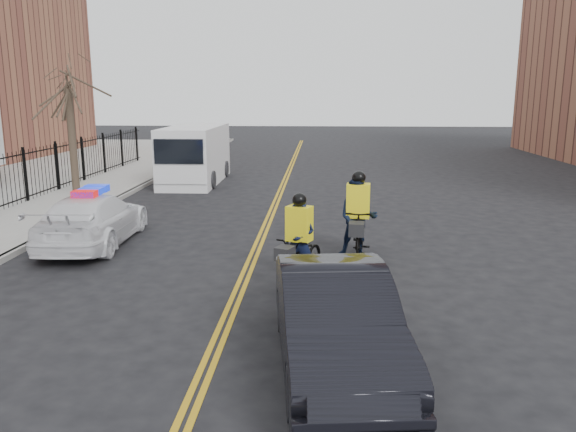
{
  "coord_description": "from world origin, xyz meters",
  "views": [
    {
      "loc": [
        1.64,
        -10.49,
        3.97
      ],
      "look_at": [
        0.93,
        1.7,
        1.3
      ],
      "focal_mm": 35.0,
      "sensor_mm": 36.0,
      "label": 1
    }
  ],
  "objects_px": {
    "police_cruiser": "(93,219)",
    "cyclist_far": "(357,224)",
    "cyclist_near": "(299,251)",
    "dark_sedan": "(335,320)",
    "cargo_van": "(194,156)"
  },
  "relations": [
    {
      "from": "cyclist_near",
      "to": "dark_sedan",
      "type": "bearing_deg",
      "value": -57.25
    },
    {
      "from": "cyclist_near",
      "to": "cyclist_far",
      "type": "bearing_deg",
      "value": 77.61
    },
    {
      "from": "cargo_van",
      "to": "cyclist_far",
      "type": "distance_m",
      "value": 13.25
    },
    {
      "from": "police_cruiser",
      "to": "cargo_van",
      "type": "relative_size",
      "value": 0.79
    },
    {
      "from": "cyclist_near",
      "to": "cargo_van",
      "type": "bearing_deg",
      "value": 134.08
    },
    {
      "from": "dark_sedan",
      "to": "cargo_van",
      "type": "xyz_separation_m",
      "value": [
        -5.92,
        17.28,
        0.49
      ]
    },
    {
      "from": "cargo_van",
      "to": "cyclist_near",
      "type": "relative_size",
      "value": 2.9
    },
    {
      "from": "cyclist_near",
      "to": "cyclist_far",
      "type": "xyz_separation_m",
      "value": [
        1.36,
        1.94,
        0.17
      ]
    },
    {
      "from": "dark_sedan",
      "to": "police_cruiser",
      "type": "bearing_deg",
      "value": 126.77
    },
    {
      "from": "dark_sedan",
      "to": "cyclist_near",
      "type": "xyz_separation_m",
      "value": [
        -0.68,
        3.87,
        -0.07
      ]
    },
    {
      "from": "cargo_van",
      "to": "cyclist_near",
      "type": "bearing_deg",
      "value": -69.0
    },
    {
      "from": "police_cruiser",
      "to": "dark_sedan",
      "type": "distance_m",
      "value": 9.11
    },
    {
      "from": "police_cruiser",
      "to": "cyclist_near",
      "type": "relative_size",
      "value": 2.3
    },
    {
      "from": "cyclist_far",
      "to": "police_cruiser",
      "type": "bearing_deg",
      "value": 178.82
    },
    {
      "from": "police_cruiser",
      "to": "cyclist_far",
      "type": "distance_m",
      "value": 7.01
    }
  ]
}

